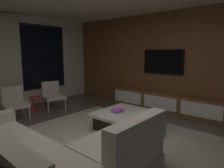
{
  "coord_description": "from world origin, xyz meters",
  "views": [
    {
      "loc": [
        -2.13,
        -2.29,
        1.6
      ],
      "look_at": [
        1.42,
        0.78,
        0.86
      ],
      "focal_mm": 31.83,
      "sensor_mm": 36.0,
      "label": 1
    }
  ],
  "objects_px": {
    "media_console": "(165,103)",
    "sectional_couch": "(45,157)",
    "mounted_tv": "(163,62)",
    "book_stack_on_coffee_table": "(117,111)",
    "coffee_table": "(126,120)",
    "accent_chair_by_curtain": "(14,101)",
    "side_stool": "(36,100)",
    "accent_chair_near_window": "(53,94)"
  },
  "relations": [
    {
      "from": "book_stack_on_coffee_table",
      "to": "accent_chair_by_curtain",
      "type": "relative_size",
      "value": 0.31
    },
    {
      "from": "sectional_couch",
      "to": "accent_chair_near_window",
      "type": "relative_size",
      "value": 3.21
    },
    {
      "from": "book_stack_on_coffee_table",
      "to": "accent_chair_near_window",
      "type": "distance_m",
      "value": 2.32
    },
    {
      "from": "media_console",
      "to": "book_stack_on_coffee_table",
      "type": "bearing_deg",
      "value": 172.75
    },
    {
      "from": "sectional_couch",
      "to": "mounted_tv",
      "type": "distance_m",
      "value": 4.03
    },
    {
      "from": "coffee_table",
      "to": "accent_chair_by_curtain",
      "type": "bearing_deg",
      "value": 117.02
    },
    {
      "from": "coffee_table",
      "to": "accent_chair_near_window",
      "type": "relative_size",
      "value": 1.49
    },
    {
      "from": "coffee_table",
      "to": "book_stack_on_coffee_table",
      "type": "height_order",
      "value": "book_stack_on_coffee_table"
    },
    {
      "from": "sectional_couch",
      "to": "side_stool",
      "type": "distance_m",
      "value": 2.97
    },
    {
      "from": "accent_chair_near_window",
      "to": "media_console",
      "type": "xyz_separation_m",
      "value": [
        1.84,
        -2.54,
        -0.18
      ]
    },
    {
      "from": "book_stack_on_coffee_table",
      "to": "media_console",
      "type": "distance_m",
      "value": 1.78
    },
    {
      "from": "sectional_couch",
      "to": "accent_chair_by_curtain",
      "type": "xyz_separation_m",
      "value": [
        0.77,
        2.65,
        0.14
      ]
    },
    {
      "from": "mounted_tv",
      "to": "book_stack_on_coffee_table",
      "type": "bearing_deg",
      "value": 179.24
    },
    {
      "from": "book_stack_on_coffee_table",
      "to": "accent_chair_by_curtain",
      "type": "height_order",
      "value": "accent_chair_by_curtain"
    },
    {
      "from": "coffee_table",
      "to": "media_console",
      "type": "relative_size",
      "value": 0.37
    },
    {
      "from": "media_console",
      "to": "mounted_tv",
      "type": "bearing_deg",
      "value": 47.63
    },
    {
      "from": "accent_chair_by_curtain",
      "to": "coffee_table",
      "type": "bearing_deg",
      "value": -62.98
    },
    {
      "from": "accent_chair_near_window",
      "to": "mounted_tv",
      "type": "distance_m",
      "value": 3.23
    },
    {
      "from": "coffee_table",
      "to": "side_stool",
      "type": "relative_size",
      "value": 2.52
    },
    {
      "from": "sectional_couch",
      "to": "coffee_table",
      "type": "distance_m",
      "value": 2.03
    },
    {
      "from": "media_console",
      "to": "mounted_tv",
      "type": "xyz_separation_m",
      "value": [
        0.18,
        0.2,
        1.1
      ]
    },
    {
      "from": "accent_chair_by_curtain",
      "to": "mounted_tv",
      "type": "relative_size",
      "value": 0.67
    },
    {
      "from": "accent_chair_by_curtain",
      "to": "side_stool",
      "type": "xyz_separation_m",
      "value": [
        0.55,
        0.01,
        -0.06
      ]
    },
    {
      "from": "book_stack_on_coffee_table",
      "to": "side_stool",
      "type": "height_order",
      "value": "side_stool"
    },
    {
      "from": "sectional_couch",
      "to": "side_stool",
      "type": "bearing_deg",
      "value": 63.72
    },
    {
      "from": "side_stool",
      "to": "sectional_couch",
      "type": "bearing_deg",
      "value": -116.28
    },
    {
      "from": "sectional_couch",
      "to": "accent_chair_by_curtain",
      "type": "distance_m",
      "value": 2.77
    },
    {
      "from": "accent_chair_by_curtain",
      "to": "side_stool",
      "type": "bearing_deg",
      "value": 1.38
    },
    {
      "from": "accent_chair_near_window",
      "to": "side_stool",
      "type": "bearing_deg",
      "value": -176.5
    },
    {
      "from": "coffee_table",
      "to": "mounted_tv",
      "type": "height_order",
      "value": "mounted_tv"
    },
    {
      "from": "book_stack_on_coffee_table",
      "to": "accent_chair_near_window",
      "type": "relative_size",
      "value": 0.31
    },
    {
      "from": "sectional_couch",
      "to": "book_stack_on_coffee_table",
      "type": "height_order",
      "value": "sectional_couch"
    },
    {
      "from": "book_stack_on_coffee_table",
      "to": "sectional_couch",
      "type": "bearing_deg",
      "value": -168.82
    },
    {
      "from": "media_console",
      "to": "sectional_couch",
      "type": "bearing_deg",
      "value": -177.57
    },
    {
      "from": "accent_chair_near_window",
      "to": "accent_chair_by_curtain",
      "type": "height_order",
      "value": "same"
    },
    {
      "from": "sectional_couch",
      "to": "media_console",
      "type": "distance_m",
      "value": 3.69
    },
    {
      "from": "accent_chair_near_window",
      "to": "media_console",
      "type": "bearing_deg",
      "value": -54.14
    },
    {
      "from": "accent_chair_by_curtain",
      "to": "side_stool",
      "type": "distance_m",
      "value": 0.55
    },
    {
      "from": "mounted_tv",
      "to": "accent_chair_by_curtain",
      "type": "bearing_deg",
      "value": 143.48
    },
    {
      "from": "sectional_couch",
      "to": "side_stool",
      "type": "relative_size",
      "value": 5.43
    },
    {
      "from": "side_stool",
      "to": "coffee_table",
      "type": "bearing_deg",
      "value": -74.18
    },
    {
      "from": "coffee_table",
      "to": "accent_chair_by_curtain",
      "type": "xyz_separation_m",
      "value": [
        -1.25,
        2.45,
        0.25
      ]
    }
  ]
}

